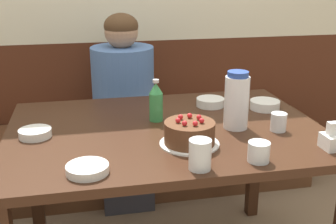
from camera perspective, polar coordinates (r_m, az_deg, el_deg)
name	(u,v)px	position (r m, az deg, el deg)	size (l,w,h in m)	color
bench_seat	(140,159)	(2.74, -3.80, -6.35)	(2.26, 0.38, 0.46)	#56331E
dining_table	(166,147)	(1.81, -0.34, -4.76)	(1.31, 0.95, 0.76)	#381E11
birthday_cake	(190,133)	(1.59, 2.94, -2.90)	(0.23, 0.23, 0.11)	white
water_pitcher	(237,101)	(1.76, 9.28, 1.52)	(0.10, 0.10, 0.24)	white
soju_bottle	(156,101)	(1.83, -1.63, 1.43)	(0.06, 0.06, 0.19)	#388E4C
bowl_soup_white	(87,169)	(1.41, -10.86, -7.58)	(0.14, 0.14, 0.03)	white
bowl_rice_small	(210,102)	(2.05, 5.75, 1.34)	(0.14, 0.14, 0.04)	white
bowl_side_dish	(35,133)	(1.75, -17.56, -2.73)	(0.13, 0.13, 0.03)	white
bowl_sauce_shallow	(265,105)	(2.05, 12.97, 0.97)	(0.14, 0.14, 0.04)	white
glass_water_tall	(200,155)	(1.40, 4.37, -5.76)	(0.08, 0.08, 0.10)	silver
glass_tumbler_short	(259,152)	(1.49, 12.19, -5.30)	(0.08, 0.08, 0.07)	silver
glass_shot_small	(279,122)	(1.78, 14.74, -1.32)	(0.07, 0.07, 0.08)	silver
person_teal_shirt	(124,115)	(2.51, -5.95, -0.44)	(0.36, 0.36, 1.16)	#33333D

